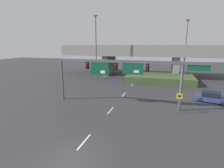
% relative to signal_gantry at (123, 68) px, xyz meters
% --- Properties ---
extents(ground_plane, '(160.00, 160.00, 0.00)m').
position_rel_signal_gantry_xyz_m(ground_plane, '(-0.94, -11.69, -4.74)').
color(ground_plane, '#2D2D30').
extents(lane_markings, '(0.14, 31.03, 0.01)m').
position_rel_signal_gantry_xyz_m(lane_markings, '(-0.94, 4.77, -4.74)').
color(lane_markings, silver).
rests_on(lane_markings, ground).
extents(signal_gantry, '(18.72, 0.44, 5.75)m').
position_rel_signal_gantry_xyz_m(signal_gantry, '(0.00, 0.00, 0.00)').
color(signal_gantry, '#515456').
rests_on(signal_gantry, ground).
extents(speed_limit_sign, '(0.60, 0.11, 2.36)m').
position_rel_signal_gantry_xyz_m(speed_limit_sign, '(6.69, -0.92, -3.20)').
color(speed_limit_sign, '#4C4C4C').
rests_on(speed_limit_sign, ground).
extents(highway_light_pole_near, '(0.70, 0.36, 13.82)m').
position_rel_signal_gantry_xyz_m(highway_light_pole_near, '(-9.87, 15.76, 2.54)').
color(highway_light_pole_near, '#515456').
rests_on(highway_light_pole_near, ground).
extents(highway_light_pole_far, '(0.70, 0.36, 12.76)m').
position_rel_signal_gantry_xyz_m(highway_light_pole_far, '(8.98, 20.04, 2.01)').
color(highway_light_pole_far, '#515456').
rests_on(highway_light_pole_far, ground).
extents(overpass_bridge, '(39.33, 9.69, 7.57)m').
position_rel_signal_gantry_xyz_m(overpass_bridge, '(-0.94, 23.53, 0.64)').
color(overpass_bridge, gray).
rests_on(overpass_bridge, ground).
extents(grass_embankment, '(13.60, 7.99, 1.38)m').
position_rel_signal_gantry_xyz_m(grass_embankment, '(4.04, 16.60, -4.05)').
color(grass_embankment, '#384C28').
rests_on(grass_embankment, ground).
extents(parked_sedan_near_right, '(4.54, 2.81, 1.43)m').
position_rel_signal_gantry_xyz_m(parked_sedan_near_right, '(11.30, 4.59, -4.08)').
color(parked_sedan_near_right, navy).
rests_on(parked_sedan_near_right, ground).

